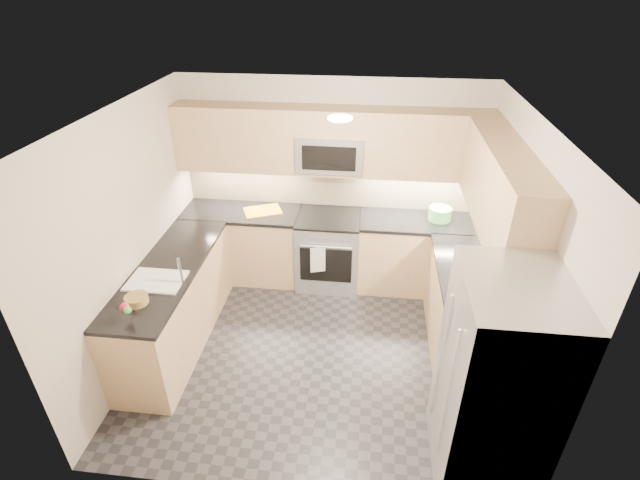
{
  "coord_description": "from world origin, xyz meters",
  "views": [
    {
      "loc": [
        0.46,
        -3.64,
        3.51
      ],
      "look_at": [
        0.0,
        0.35,
        1.15
      ],
      "focal_mm": 26.0,
      "sensor_mm": 36.0,
      "label": 1
    }
  ],
  "objects_px": {
    "refrigerator": "(495,385)",
    "utensil_bowl": "(440,214)",
    "gas_range": "(328,251)",
    "fruit_basket": "(136,300)",
    "microwave": "(330,152)",
    "cutting_board": "(263,211)"
  },
  "relations": [
    {
      "from": "utensil_bowl",
      "to": "fruit_basket",
      "type": "distance_m",
      "value": 3.44
    },
    {
      "from": "gas_range",
      "to": "refrigerator",
      "type": "bearing_deg",
      "value": -59.12
    },
    {
      "from": "refrigerator",
      "to": "utensil_bowl",
      "type": "distance_m",
      "value": 2.51
    },
    {
      "from": "microwave",
      "to": "utensil_bowl",
      "type": "height_order",
      "value": "microwave"
    },
    {
      "from": "refrigerator",
      "to": "utensil_bowl",
      "type": "relative_size",
      "value": 6.76
    },
    {
      "from": "microwave",
      "to": "refrigerator",
      "type": "relative_size",
      "value": 0.42
    },
    {
      "from": "microwave",
      "to": "refrigerator",
      "type": "height_order",
      "value": "microwave"
    },
    {
      "from": "microwave",
      "to": "cutting_board",
      "type": "xyz_separation_m",
      "value": [
        -0.82,
        -0.09,
        -0.75
      ]
    },
    {
      "from": "utensil_bowl",
      "to": "cutting_board",
      "type": "bearing_deg",
      "value": -179.04
    },
    {
      "from": "gas_range",
      "to": "refrigerator",
      "type": "relative_size",
      "value": 0.51
    },
    {
      "from": "gas_range",
      "to": "microwave",
      "type": "xyz_separation_m",
      "value": [
        0.0,
        0.12,
        1.24
      ]
    },
    {
      "from": "utensil_bowl",
      "to": "fruit_basket",
      "type": "bearing_deg",
      "value": -145.83
    },
    {
      "from": "utensil_bowl",
      "to": "cutting_board",
      "type": "distance_m",
      "value": 2.13
    },
    {
      "from": "refrigerator",
      "to": "utensil_bowl",
      "type": "xyz_separation_m",
      "value": [
        -0.14,
        2.5,
        0.12
      ]
    },
    {
      "from": "cutting_board",
      "to": "utensil_bowl",
      "type": "bearing_deg",
      "value": 0.96
    },
    {
      "from": "cutting_board",
      "to": "fruit_basket",
      "type": "bearing_deg",
      "value": -110.7
    },
    {
      "from": "microwave",
      "to": "refrigerator",
      "type": "xyz_separation_m",
      "value": [
        1.45,
        -2.55,
        -0.8
      ]
    },
    {
      "from": "microwave",
      "to": "cutting_board",
      "type": "relative_size",
      "value": 1.74
    },
    {
      "from": "cutting_board",
      "to": "fruit_basket",
      "type": "distance_m",
      "value": 2.03
    },
    {
      "from": "utensil_bowl",
      "to": "gas_range",
      "type": "bearing_deg",
      "value": -176.75
    },
    {
      "from": "refrigerator",
      "to": "gas_range",
      "type": "bearing_deg",
      "value": 120.88
    },
    {
      "from": "utensil_bowl",
      "to": "fruit_basket",
      "type": "height_order",
      "value": "utensil_bowl"
    }
  ]
}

